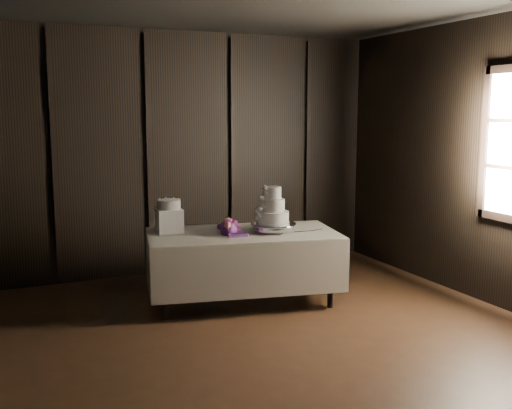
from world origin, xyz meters
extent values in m
cube|color=black|center=(0.00, 0.00, -0.02)|extent=(6.04, 7.04, 0.04)
cube|color=black|center=(0.00, 3.52, 1.50)|extent=(6.04, 0.04, 3.04)
cube|color=beige|center=(0.62, 1.99, 0.76)|extent=(2.14, 1.40, 0.01)
cube|color=white|center=(0.62, 1.99, 0.35)|extent=(1.97, 1.25, 0.71)
cylinder|color=silver|center=(0.94, 1.90, 0.81)|extent=(0.55, 0.55, 0.09)
cylinder|color=white|center=(0.94, 1.90, 0.92)|extent=(0.33, 0.33, 0.13)
cylinder|color=white|center=(0.94, 1.90, 1.05)|extent=(0.24, 0.24, 0.13)
cylinder|color=white|center=(0.94, 1.90, 1.18)|extent=(0.16, 0.16, 0.13)
cube|color=white|center=(-0.08, 2.32, 0.89)|extent=(0.28, 0.28, 0.25)
cylinder|color=white|center=(-0.08, 2.32, 1.06)|extent=(0.33, 0.33, 0.10)
cube|color=silver|center=(1.22, 1.76, 0.77)|extent=(0.37, 0.04, 0.01)
camera|label=1|loc=(-1.74, -3.72, 2.03)|focal=42.00mm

